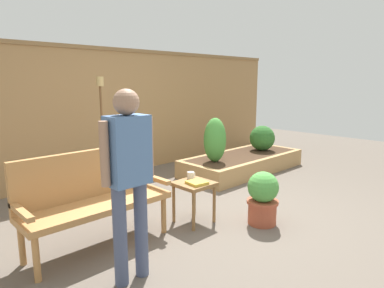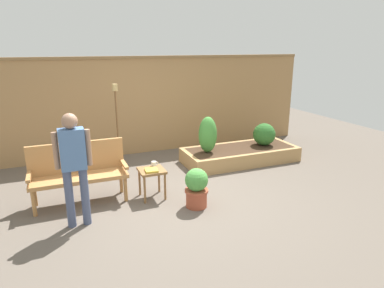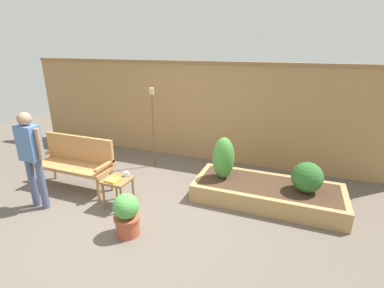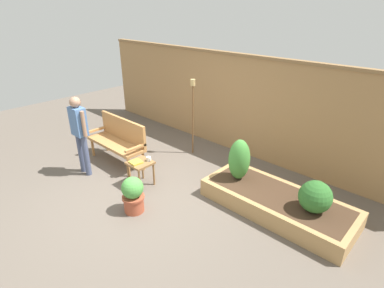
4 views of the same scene
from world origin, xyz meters
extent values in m
plane|color=#60564C|center=(0.00, 0.00, 0.00)|extent=(14.00, 14.00, 0.00)
cube|color=#A37A4C|center=(0.00, 2.60, 1.05)|extent=(8.40, 0.10, 2.10)
cube|color=olive|center=(0.00, 2.60, 2.13)|extent=(8.40, 0.14, 0.06)
cylinder|color=#B77F47|center=(-0.75, 0.54, 0.20)|extent=(0.06, 0.06, 0.40)
cylinder|color=#B77F47|center=(-0.75, 0.18, 0.20)|extent=(0.06, 0.06, 0.40)
cylinder|color=#B77F47|center=(-2.07, 0.54, 0.20)|extent=(0.06, 0.06, 0.40)
cylinder|color=#B77F47|center=(-2.07, 0.18, 0.20)|extent=(0.06, 0.06, 0.40)
cube|color=#B77F47|center=(-1.41, 0.36, 0.43)|extent=(1.44, 0.48, 0.06)
cube|color=#B77F47|center=(-1.41, 0.57, 0.70)|extent=(1.44, 0.06, 0.48)
cube|color=#B77F47|center=(-2.10, 0.36, 0.56)|extent=(0.06, 0.48, 0.04)
cube|color=#B77F47|center=(-0.72, 0.36, 0.56)|extent=(0.06, 0.48, 0.04)
cylinder|color=olive|center=(-0.16, 0.31, 0.22)|extent=(0.04, 0.04, 0.44)
cylinder|color=olive|center=(-0.16, -0.02, 0.22)|extent=(0.04, 0.04, 0.44)
cylinder|color=olive|center=(-0.49, 0.31, 0.22)|extent=(0.04, 0.04, 0.44)
cylinder|color=olive|center=(-0.49, -0.02, 0.22)|extent=(0.04, 0.04, 0.44)
cube|color=olive|center=(-0.33, 0.15, 0.46)|extent=(0.40, 0.40, 0.04)
cylinder|color=silver|center=(-0.25, 0.29, 0.52)|extent=(0.08, 0.08, 0.08)
torus|color=silver|center=(-0.20, 0.29, 0.52)|extent=(0.06, 0.01, 0.06)
cube|color=gold|center=(-0.35, 0.08, 0.50)|extent=(0.22, 0.22, 0.03)
cylinder|color=#A84C33|center=(0.20, -0.42, 0.12)|extent=(0.32, 0.32, 0.24)
cylinder|color=#A84C33|center=(0.20, -0.42, 0.26)|extent=(0.36, 0.36, 0.04)
sphere|color=#4C9942|center=(0.20, -0.42, 0.44)|extent=(0.35, 0.35, 0.35)
cube|color=#AD8451|center=(1.88, 0.70, 0.15)|extent=(2.40, 0.09, 0.30)
cube|color=#AD8451|center=(1.88, 1.61, 0.15)|extent=(2.40, 0.09, 0.30)
cube|color=#AD8451|center=(0.73, 1.16, 0.15)|extent=(0.09, 0.82, 0.30)
cube|color=#AD8451|center=(3.04, 1.16, 0.15)|extent=(0.09, 0.82, 0.30)
cube|color=#422D1E|center=(1.88, 1.16, 0.15)|extent=(2.22, 0.82, 0.30)
cylinder|color=brown|center=(1.12, 1.15, 0.33)|extent=(0.04, 0.04, 0.06)
ellipsoid|color=#428938|center=(1.12, 1.15, 0.66)|extent=(0.37, 0.37, 0.73)
cylinder|color=brown|center=(2.45, 1.15, 0.33)|extent=(0.04, 0.04, 0.06)
sphere|color=#2D6628|center=(2.45, 1.15, 0.54)|extent=(0.48, 0.48, 0.48)
cylinder|color=brown|center=(-0.55, 1.78, 0.77)|extent=(0.03, 0.03, 1.54)
cylinder|color=tan|center=(-0.55, 1.78, 1.61)|extent=(0.10, 0.10, 0.13)
cylinder|color=#475170|center=(-1.39, -0.32, 0.41)|extent=(0.11, 0.11, 0.82)
cylinder|color=#475170|center=(-1.59, -0.32, 0.41)|extent=(0.11, 0.11, 0.82)
cube|color=#4C70A3|center=(-1.49, -0.32, 1.09)|extent=(0.32, 0.20, 0.54)
cylinder|color=#9E755B|center=(-1.29, -0.32, 1.09)|extent=(0.07, 0.07, 0.49)
cylinder|color=#9E755B|center=(-1.69, -0.32, 1.09)|extent=(0.07, 0.07, 0.49)
sphere|color=#9E755B|center=(-1.49, -0.32, 1.46)|extent=(0.20, 0.20, 0.20)
camera|label=1|loc=(-2.89, -2.50, 1.62)|focal=31.51mm
camera|label=2|loc=(-1.64, -4.75, 2.37)|focal=31.62mm
camera|label=3|loc=(2.20, -3.15, 2.47)|focal=26.31mm
camera|label=4|loc=(3.65, -2.73, 3.06)|focal=28.38mm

